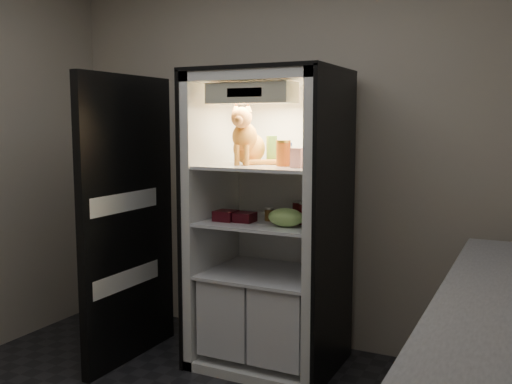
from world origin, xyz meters
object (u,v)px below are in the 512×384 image
Objects in this scene: grape_bag at (286,217)px; berry_box_right at (245,217)px; parmesan_shaker at (272,150)px; condiment_jar at (269,214)px; tabby_cat at (247,141)px; refrigerator at (271,242)px; salsa_jar at (283,153)px; soda_can_a at (298,212)px; berry_box_left at (226,216)px; soda_can_c at (304,214)px; cream_carton at (297,158)px; mayo_tub at (284,153)px; soda_can_b at (315,214)px; pepper_jar at (313,147)px.

berry_box_right is (-0.29, 0.03, -0.03)m from grape_bag.
parmesan_shaker is 1.52× the size of berry_box_right.
tabby_cat is at bearing -177.26° from condiment_jar.
berry_box_right is (0.03, -0.10, -0.46)m from tabby_cat.
parmesan_shaker is at bearing 133.13° from grape_bag.
salsa_jar is (0.13, -0.11, 0.58)m from refrigerator.
berry_box_left is at bearing -157.15° from soda_can_a.
salsa_jar reaches higher than grape_bag.
berry_box_left is at bearing -169.68° from soda_can_c.
refrigerator is at bearing 161.36° from soda_can_c.
salsa_jar is at bearing -171.87° from soda_can_c.
cream_carton is at bearing -36.37° from parmesan_shaker.
mayo_tub is at bearing 56.41° from berry_box_right.
berry_box_left is (-0.36, -0.07, -0.40)m from salsa_jar.
berry_box_right is at bearing 5.59° from berry_box_left.
grape_bag is (-0.07, -0.11, -0.01)m from soda_can_c.
soda_can_b is 0.96× the size of berry_box_right.
berry_box_left is 1.09× the size of berry_box_right.
mayo_tub reaches higher than condiment_jar.
grape_bag is 1.71× the size of berry_box_left.
mayo_tub reaches higher than grape_bag.
soda_can_c is at bearing 11.93° from berry_box_right.
berry_box_right is at bearing -81.27° from tabby_cat.
soda_can_a is 0.12m from soda_can_b.
parmesan_shaker is at bearing 58.07° from berry_box_right.
condiment_jar is (-0.17, -0.05, -0.02)m from soda_can_a.
berry_box_right is at bearing -154.40° from pepper_jar.
tabby_cat is at bearing -172.74° from soda_can_b.
pepper_jar is (0.14, 0.12, 0.03)m from salsa_jar.
berry_box_right is at bearing -165.97° from salsa_jar.
soda_can_c is (0.26, -0.09, -0.37)m from parmesan_shaker.
soda_can_b is at bearing 62.21° from soda_can_c.
berry_box_right is (-0.29, -0.16, -0.03)m from soda_can_a.
berry_box_right is (-0.12, -0.11, -0.01)m from condiment_jar.
soda_can_c is at bearing 10.32° from berry_box_left.
soda_can_a is (0.13, -0.08, -0.36)m from mayo_tub.
condiment_jar is 0.69× the size of berry_box_right.
grape_bag reaches higher than condiment_jar.
soda_can_c is (0.13, 0.02, -0.36)m from salsa_jar.
mayo_tub is at bearing 141.15° from soda_can_c.
salsa_jar is 0.39m from soda_can_c.
mayo_tub is 1.14× the size of berry_box_right.
pepper_jar is 2.76× the size of condiment_jar.
parmesan_shaker is 1.57× the size of soda_can_b.
cream_carton is at bearing -35.61° from refrigerator.
soda_can_b is 0.87× the size of soda_can_c.
parmesan_shaker is 1.56× the size of cream_carton.
condiment_jar is (-0.12, 0.05, -0.39)m from salsa_jar.
grape_bag is (-0.09, -0.21, -0.41)m from pepper_jar.
refrigerator is 0.26m from berry_box_right.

